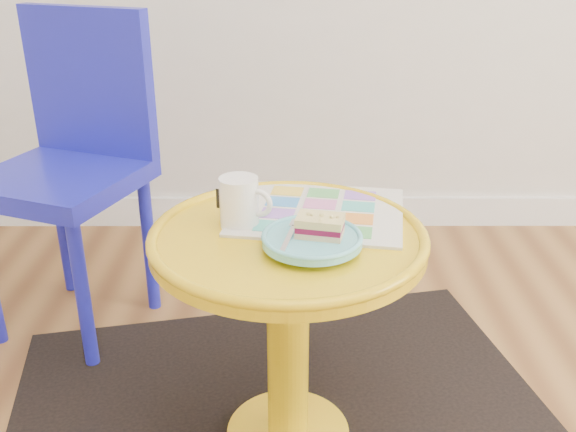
{
  "coord_description": "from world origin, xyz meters",
  "views": [
    {
      "loc": [
        -0.66,
        -0.37,
        1.09
      ],
      "look_at": [
        -0.66,
        0.8,
        0.57
      ],
      "focal_mm": 40.0,
      "sensor_mm": 36.0,
      "label": 1
    }
  ],
  "objects_px": {
    "mug": "(240,201)",
    "plate": "(312,240)",
    "chair": "(73,153)",
    "side_table": "(288,298)",
    "newspaper": "(318,212)"
  },
  "relations": [
    {
      "from": "newspaper",
      "to": "mug",
      "type": "distance_m",
      "value": 0.18
    },
    {
      "from": "chair",
      "to": "newspaper",
      "type": "bearing_deg",
      "value": -12.88
    },
    {
      "from": "chair",
      "to": "newspaper",
      "type": "height_order",
      "value": "chair"
    },
    {
      "from": "newspaper",
      "to": "mug",
      "type": "xyz_separation_m",
      "value": [
        -0.16,
        -0.06,
        0.05
      ]
    },
    {
      "from": "mug",
      "to": "plate",
      "type": "height_order",
      "value": "mug"
    },
    {
      "from": "chair",
      "to": "plate",
      "type": "distance_m",
      "value": 0.9
    },
    {
      "from": "chair",
      "to": "plate",
      "type": "bearing_deg",
      "value": -22.87
    },
    {
      "from": "side_table",
      "to": "plate",
      "type": "bearing_deg",
      "value": -55.92
    },
    {
      "from": "side_table",
      "to": "chair",
      "type": "bearing_deg",
      "value": 137.45
    },
    {
      "from": "mug",
      "to": "plate",
      "type": "xyz_separation_m",
      "value": [
        0.14,
        -0.11,
        -0.04
      ]
    },
    {
      "from": "side_table",
      "to": "newspaper",
      "type": "bearing_deg",
      "value": 58.29
    },
    {
      "from": "chair",
      "to": "mug",
      "type": "bearing_deg",
      "value": -24.46
    },
    {
      "from": "mug",
      "to": "plate",
      "type": "distance_m",
      "value": 0.18
    },
    {
      "from": "chair",
      "to": "newspaper",
      "type": "relative_size",
      "value": 2.51
    },
    {
      "from": "chair",
      "to": "mug",
      "type": "relative_size",
      "value": 8.16
    }
  ]
}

